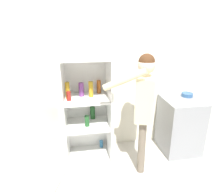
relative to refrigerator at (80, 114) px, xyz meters
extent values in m
plane|color=beige|center=(0.29, -0.54, -0.80)|extent=(12.00, 12.00, 0.00)
cube|color=silver|center=(0.29, 0.44, 0.48)|extent=(7.00, 0.06, 2.55)
cube|color=white|center=(0.11, 0.09, -0.78)|extent=(0.68, 0.59, 0.04)
cube|color=white|center=(0.11, 0.09, 0.78)|extent=(0.68, 0.59, 0.04)
cube|color=white|center=(0.11, 0.37, 0.00)|extent=(0.68, 0.03, 1.52)
cube|color=white|center=(-0.21, 0.09, 0.00)|extent=(0.03, 0.59, 1.52)
cube|color=white|center=(0.44, 0.09, 0.00)|extent=(0.04, 0.59, 1.52)
cube|color=white|center=(0.11, 0.09, -0.23)|extent=(0.61, 0.52, 0.02)
cube|color=white|center=(0.11, 0.09, 0.19)|extent=(0.61, 0.52, 0.02)
cube|color=white|center=(-0.36, -0.52, 0.00)|extent=(0.25, 0.66, 1.52)
cylinder|color=#723884|center=(0.04, 0.18, 0.30)|extent=(0.07, 0.07, 0.20)
cylinder|color=teal|center=(0.32, 0.27, -0.71)|extent=(0.06, 0.06, 0.12)
cylinder|color=maroon|center=(-0.13, 0.03, 0.26)|extent=(0.06, 0.06, 0.13)
cylinder|color=#9E4C19|center=(0.30, 0.27, 0.30)|extent=(0.06, 0.06, 0.20)
cylinder|color=#B78C1E|center=(0.18, 0.13, 0.31)|extent=(0.07, 0.07, 0.22)
cylinder|color=#B78C1E|center=(-0.15, 0.11, 0.32)|extent=(0.06, 0.06, 0.24)
cylinder|color=#1E5123|center=(0.20, 0.27, -0.12)|extent=(0.08, 0.08, 0.19)
cylinder|color=#1E5123|center=(0.10, 0.03, -0.13)|extent=(0.07, 0.07, 0.16)
cylinder|color=#726656|center=(0.81, -0.36, -0.40)|extent=(0.10, 0.10, 0.80)
cylinder|color=#726656|center=(0.87, -0.20, -0.40)|extent=(0.10, 0.10, 0.80)
cube|color=beige|center=(0.84, -0.28, 0.29)|extent=(0.35, 0.46, 0.57)
sphere|color=beige|center=(0.84, -0.28, 0.72)|extent=(0.22, 0.22, 0.22)
sphere|color=#4C2D19|center=(0.84, -0.28, 0.76)|extent=(0.20, 0.20, 0.20)
cylinder|color=beige|center=(0.54, -0.41, 0.58)|extent=(0.52, 0.25, 0.30)
cylinder|color=beige|center=(0.91, -0.07, 0.26)|extent=(0.08, 0.08, 0.54)
cube|color=gray|center=(1.59, 0.08, -0.36)|extent=(0.57, 0.62, 0.89)
cylinder|color=#335B8E|center=(1.72, 0.19, 0.12)|extent=(0.18, 0.18, 0.06)
camera|label=1|loc=(0.02, -2.59, 1.19)|focal=32.00mm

